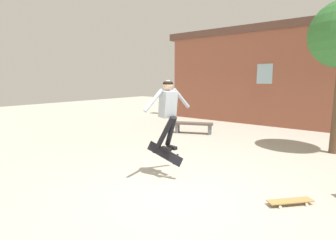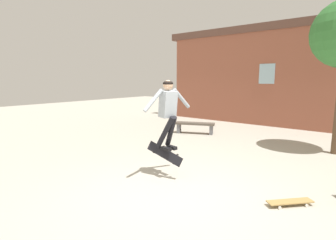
{
  "view_description": "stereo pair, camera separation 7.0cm",
  "coord_description": "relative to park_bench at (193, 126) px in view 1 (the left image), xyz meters",
  "views": [
    {
      "loc": [
        2.86,
        -3.85,
        2.18
      ],
      "look_at": [
        -0.59,
        0.54,
        1.3
      ],
      "focal_mm": 28.0,
      "sensor_mm": 36.0,
      "label": 1
    },
    {
      "loc": [
        2.92,
        -3.81,
        2.18
      ],
      "look_at": [
        -0.59,
        0.54,
        1.3
      ],
      "focal_mm": 28.0,
      "sensor_mm": 36.0,
      "label": 2
    }
  ],
  "objects": [
    {
      "name": "ground_plane",
      "position": [
        2.71,
        -4.88,
        -0.32
      ],
      "size": [
        40.0,
        40.0,
        0.0
      ],
      "primitive_type": "plane",
      "color": "#B2AD9E"
    },
    {
      "name": "building_backdrop",
      "position": [
        2.73,
        3.69,
        2.09
      ],
      "size": [
        13.17,
        0.52,
        5.6
      ],
      "color": "#93513D",
      "rests_on": "ground_plane"
    },
    {
      "name": "park_bench",
      "position": [
        0.0,
        0.0,
        0.0
      ],
      "size": [
        1.56,
        0.97,
        0.45
      ],
      "rotation": [
        0.0,
        0.0,
        0.42
      ],
      "color": "brown",
      "rests_on": "ground_plane"
    },
    {
      "name": "skater",
      "position": [
        2.12,
        -4.34,
        1.23
      ],
      "size": [
        0.5,
        1.29,
        1.51
      ],
      "rotation": [
        0.0,
        0.0,
        -0.18
      ],
      "color": "#9EA8B2"
    },
    {
      "name": "skateboard_flipping",
      "position": [
        2.09,
        -4.41,
        0.23
      ],
      "size": [
        0.85,
        0.27,
        0.49
      ],
      "rotation": [
        0.0,
        0.0,
        0.2
      ],
      "color": "black"
    },
    {
      "name": "skateboard_resting",
      "position": [
        4.6,
        -4.04,
        -0.25
      ],
      "size": [
        0.68,
        0.72,
        0.08
      ],
      "rotation": [
        0.0,
        0.0,
        3.98
      ],
      "color": "#AD894C",
      "rests_on": "ground_plane"
    }
  ]
}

